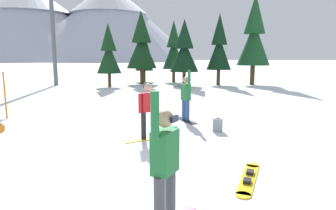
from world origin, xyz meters
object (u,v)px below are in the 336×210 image
Objects in this scene: pine_tree_slender at (219,47)px; pine_tree_leaning at (254,36)px; ski_lift_tower at (52,8)px; trail_marker_pole at (5,95)px; snowboarder_foreground at (165,168)px; pine_tree_tall at (174,49)px; loose_snowboard_near_left at (249,178)px; snowboarder_midground at (148,110)px; pine_tree_twin at (141,44)px; pine_tree_young at (144,54)px; backpack_grey at (218,125)px; pine_tree_short at (184,50)px; pine_tree_broad at (109,52)px; snowboarder_background at (186,97)px.

pine_tree_slender is 0.78× the size of pine_tree_leaning.
trail_marker_pole is at bearing -77.42° from ski_lift_tower.
pine_tree_tall reaches higher than snowboarder_foreground.
pine_tree_tall reaches higher than loose_snowboard_near_left.
pine_tree_twin is (-1.52, 19.17, 2.81)m from snowboarder_midground.
pine_tree_slender is at bearing -30.04° from pine_tree_young.
pine_tree_twin is (-3.78, 18.31, 3.49)m from backpack_grey.
pine_tree_slender reaches higher than backpack_grey.
pine_tree_short is at bearing 89.54° from loose_snowboard_near_left.
loose_snowboard_near_left is at bearing -54.40° from snowboarder_midground.
pine_tree_leaning is at bearing 10.48° from pine_tree_short.
pine_tree_slender reaches higher than snowboarder_midground.
pine_tree_tall is 4.34m from pine_tree_short.
pine_tree_short is at bearing 6.21° from pine_tree_broad.
snowboarder_midground is at bearing -115.57° from pine_tree_leaning.
snowboarder_foreground reaches higher than loose_snowboard_near_left.
pine_tree_short is (2.33, 17.01, 2.24)m from snowboarder_midground.
trail_marker_pole is 19.76m from pine_tree_tall.
pine_tree_tall reaches higher than pine_tree_young.
snowboarder_midground is 0.89× the size of trail_marker_pole.
backpack_grey is at bearing 72.39° from snowboarder_foreground.
snowboarder_foreground is 0.30× the size of pine_tree_twin.
trail_marker_pole is 0.36× the size of pine_tree_young.
pine_tree_young is at bearing 127.74° from pine_tree_short.
pine_tree_short reaches higher than snowboarder_midground.
pine_tree_broad is at bearing 82.15° from trail_marker_pole.
pine_tree_young is at bearing 94.11° from snowboarder_foreground.
loose_snowboard_near_left is at bearing -61.57° from ski_lift_tower.
loose_snowboard_near_left is 22.80m from pine_tree_twin.
snowboarder_background is 19.51m from ski_lift_tower.
snowboarder_background is at bearing -93.96° from pine_tree_short.
snowboarder_background is at bearing 62.88° from snowboarder_midground.
pine_tree_leaning is at bearing 64.43° from snowboarder_midground.
trail_marker_pole is 0.36× the size of pine_tree_broad.
pine_tree_young is (4.43, 18.77, 1.93)m from trail_marker_pole.
pine_tree_twin is at bearing 99.76° from snowboarder_background.
pine_tree_broad is 6.17m from pine_tree_young.
snowboarder_midground is 3.57× the size of backpack_grey.
pine_tree_twin is at bearing 94.54° from snowboarder_midground.
trail_marker_pole is 18.80m from pine_tree_slender.
pine_tree_leaning is at bearing -5.50° from pine_tree_twin.
pine_tree_short is (1.00, 14.41, 2.18)m from snowboarder_background.
pine_tree_slender is (3.93, -3.40, 0.10)m from pine_tree_tall.
backpack_grey is at bearing -61.84° from snowboarder_background.
trail_marker_pole is (-7.22, 0.54, 0.01)m from snowboarder_background.
pine_tree_leaning is (7.13, -3.09, 1.05)m from pine_tree_tall.
backpack_grey is at bearing -79.97° from pine_tree_young.
backpack_grey is at bearing -15.62° from trail_marker_pole.
loose_snowboard_near_left is 10.18m from trail_marker_pole.
backpack_grey is 0.09× the size of pine_tree_broad.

